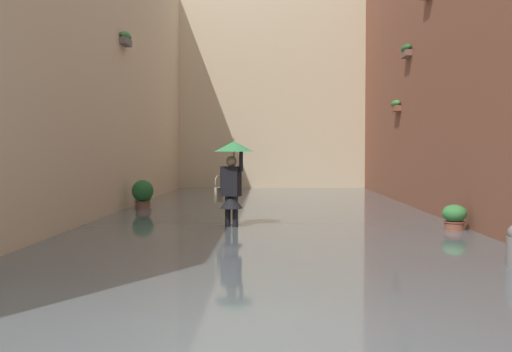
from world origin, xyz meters
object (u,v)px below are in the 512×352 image
object	(u,v)px
potted_plant_mid_right	(143,195)
potted_plant_near_left	(454,220)
person_wading	(232,171)
potted_plant_near_right	(145,200)

from	to	relation	value
potted_plant_mid_right	potted_plant_near_left	xyz separation A→B (m)	(-7.44, 4.44, -0.19)
person_wading	potted_plant_near_left	xyz separation A→B (m)	(-4.62, 0.40, -0.99)
potted_plant_near_right	potted_plant_mid_right	xyz separation A→B (m)	(-0.22, 1.31, 0.27)
potted_plant_mid_right	potted_plant_near_left	world-z (taller)	potted_plant_mid_right
person_wading	potted_plant_near_left	distance (m)	4.74
potted_plant_near_right	potted_plant_mid_right	size ratio (longest dim) A/B	0.60
person_wading	potted_plant_near_right	size ratio (longest dim) A/B	3.49
potted_plant_near_right	potted_plant_near_left	distance (m)	9.58
potted_plant_near_right	potted_plant_mid_right	bearing A→B (deg)	99.52
person_wading	potted_plant_mid_right	size ratio (longest dim) A/B	2.08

